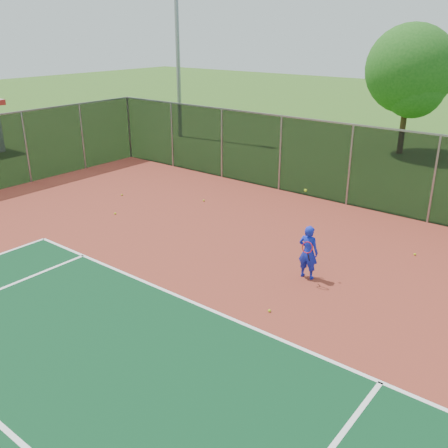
# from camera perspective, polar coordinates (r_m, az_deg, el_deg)

# --- Properties ---
(ground) EXTENTS (120.00, 120.00, 0.00)m
(ground) POSITION_cam_1_polar(r_m,az_deg,el_deg) (9.00, -3.35, -22.24)
(ground) COLOR #2F5B1A
(ground) RESTS_ON ground
(court_apron) EXTENTS (30.00, 20.00, 0.02)m
(court_apron) POSITION_cam_1_polar(r_m,az_deg,el_deg) (10.20, 4.42, -16.06)
(court_apron) COLOR maroon
(court_apron) RESTS_ON ground
(fence_back) EXTENTS (30.00, 0.06, 3.03)m
(fence_back) POSITION_cam_1_polar(r_m,az_deg,el_deg) (17.97, 22.88, 4.78)
(fence_back) COLOR black
(fence_back) RESTS_ON court_apron
(tennis_player) EXTENTS (0.59, 0.61, 2.39)m
(tennis_player) POSITION_cam_1_polar(r_m,az_deg,el_deg) (13.24, 9.60, -3.16)
(tennis_player) COLOR #1524C5
(tennis_player) RESTS_ON court_apron
(practice_ball_1) EXTENTS (0.07, 0.07, 0.07)m
(practice_ball_1) POSITION_cam_1_polar(r_m,az_deg,el_deg) (11.88, 5.22, -9.84)
(practice_ball_1) COLOR #B7CC17
(practice_ball_1) RESTS_ON court_apron
(practice_ball_3) EXTENTS (0.07, 0.07, 0.07)m
(practice_ball_3) POSITION_cam_1_polar(r_m,az_deg,el_deg) (19.14, -2.33, 2.71)
(practice_ball_3) COLOR #B7CC17
(practice_ball_3) RESTS_ON court_apron
(practice_ball_4) EXTENTS (0.07, 0.07, 0.07)m
(practice_ball_4) POSITION_cam_1_polar(r_m,az_deg,el_deg) (15.62, 20.97, -3.25)
(practice_ball_4) COLOR #B7CC17
(practice_ball_4) RESTS_ON court_apron
(practice_ball_5) EXTENTS (0.07, 0.07, 0.07)m
(practice_ball_5) POSITION_cam_1_polar(r_m,az_deg,el_deg) (20.20, -11.59, 3.29)
(practice_ball_5) COLOR #B7CC17
(practice_ball_5) RESTS_ON court_apron
(practice_ball_6) EXTENTS (0.07, 0.07, 0.07)m
(practice_ball_6) POSITION_cam_1_polar(r_m,az_deg,el_deg) (18.18, -12.33, 1.18)
(practice_ball_6) COLOR #B7CC17
(practice_ball_6) RESTS_ON court_apron
(floodlight_nw) EXTENTS (0.90, 0.40, 12.74)m
(floodlight_nw) POSITION_cam_1_polar(r_m,az_deg,el_deg) (30.63, -5.46, 23.16)
(floodlight_nw) COLOR gray
(floodlight_nw) RESTS_ON ground
(tree_back_left) EXTENTS (4.44, 4.44, 6.52)m
(tree_back_left) POSITION_cam_1_polar(r_m,az_deg,el_deg) (27.65, 20.61, 15.80)
(tree_back_left) COLOR #362413
(tree_back_left) RESTS_ON ground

